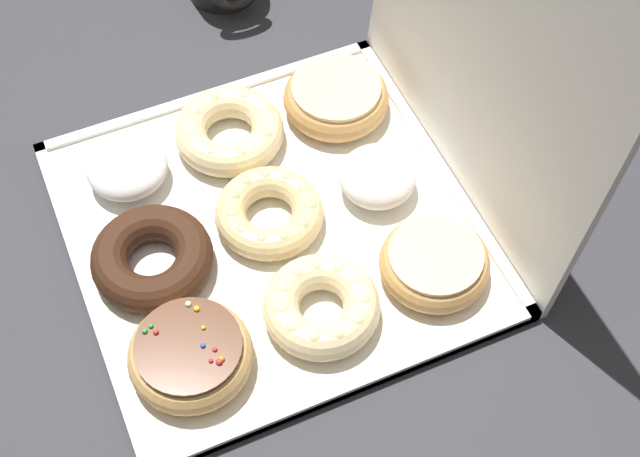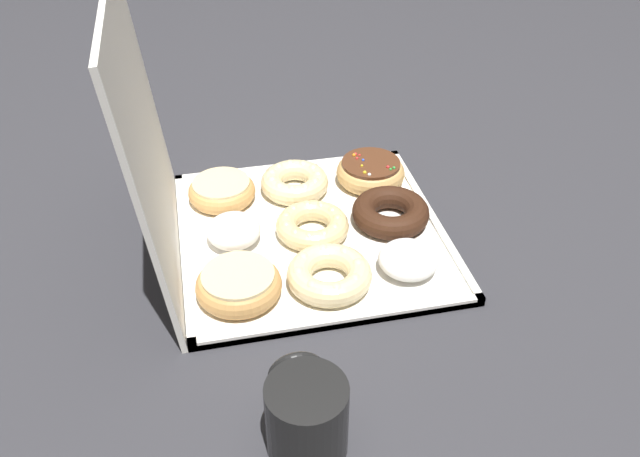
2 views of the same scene
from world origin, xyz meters
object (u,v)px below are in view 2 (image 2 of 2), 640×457
at_px(powdered_filled_donut_0, 408,260).
at_px(cruller_donut_4, 312,225).
at_px(cruller_donut_3, 329,274).
at_px(glazed_ring_donut_8, 222,191).
at_px(powdered_filled_donut_7, 234,231).
at_px(donut_box, 312,234).
at_px(glazed_ring_donut_6, 239,284).
at_px(sprinkle_donut_2, 371,172).
at_px(coffee_mug, 306,415).
at_px(chocolate_cake_ring_donut_1, 390,211).
at_px(cruller_donut_5, 295,182).

distance_m(powdered_filled_donut_0, cruller_donut_4, 0.16).
bearing_deg(powdered_filled_donut_0, cruller_donut_3, 92.68).
height_order(cruller_donut_4, glazed_ring_donut_8, glazed_ring_donut_8).
distance_m(cruller_donut_4, glazed_ring_donut_8, 0.17).
xyz_separation_m(cruller_donut_3, powdered_filled_donut_7, (0.12, 0.12, 0.00)).
xyz_separation_m(donut_box, glazed_ring_donut_6, (-0.12, 0.13, 0.03)).
xyz_separation_m(sprinkle_donut_2, coffee_mug, (-0.48, 0.21, 0.02)).
bearing_deg(powdered_filled_donut_0, glazed_ring_donut_8, 46.12).
bearing_deg(coffee_mug, sprinkle_donut_2, -23.27).
bearing_deg(powdered_filled_donut_0, coffee_mug, 141.38).
bearing_deg(cruller_donut_3, chocolate_cake_ring_donut_1, -45.19).
height_order(powdered_filled_donut_7, glazed_ring_donut_8, powdered_filled_donut_7).
bearing_deg(cruller_donut_5, cruller_donut_3, -179.03).
bearing_deg(glazed_ring_donut_6, powdered_filled_donut_7, -2.86).
bearing_deg(glazed_ring_donut_8, sprinkle_donut_2, -89.99).
height_order(glazed_ring_donut_6, powdered_filled_donut_7, powdered_filled_donut_7).
height_order(donut_box, powdered_filled_donut_7, powdered_filled_donut_7).
bearing_deg(cruller_donut_4, chocolate_cake_ring_donut_1, -85.81).
distance_m(sprinkle_donut_2, cruller_donut_3, 0.27).
relative_size(sprinkle_donut_2, powdered_filled_donut_7, 1.43).
bearing_deg(chocolate_cake_ring_donut_1, powdered_filled_donut_0, 175.28).
xyz_separation_m(donut_box, chocolate_cake_ring_donut_1, (0.00, -0.13, 0.02)).
relative_size(cruller_donut_5, coffee_mug, 1.04).
relative_size(chocolate_cake_ring_donut_1, coffee_mug, 1.11).
distance_m(chocolate_cake_ring_donut_1, cruller_donut_5, 0.17).
height_order(sprinkle_donut_2, glazed_ring_donut_6, sprinkle_donut_2).
height_order(cruller_donut_4, coffee_mug, coffee_mug).
relative_size(donut_box, glazed_ring_donut_6, 3.40).
bearing_deg(cruller_donut_3, cruller_donut_5, 0.97).
bearing_deg(powdered_filled_donut_7, cruller_donut_4, -91.73).
xyz_separation_m(donut_box, powdered_filled_donut_0, (-0.12, -0.12, 0.02)).
height_order(cruller_donut_5, powdered_filled_donut_7, powdered_filled_donut_7).
relative_size(glazed_ring_donut_6, glazed_ring_donut_8, 1.07).
height_order(sprinkle_donut_2, cruller_donut_5, sprinkle_donut_2).
height_order(donut_box, glazed_ring_donut_8, glazed_ring_donut_8).
xyz_separation_m(powdered_filled_donut_0, sprinkle_donut_2, (0.23, -0.01, 0.00)).
distance_m(cruller_donut_4, powdered_filled_donut_7, 0.12).
bearing_deg(coffee_mug, cruller_donut_3, -18.17).
relative_size(chocolate_cake_ring_donut_1, cruller_donut_5, 1.07).
bearing_deg(cruller_donut_3, coffee_mug, 161.83).
bearing_deg(cruller_donut_4, coffee_mug, 167.58).
xyz_separation_m(powdered_filled_donut_0, glazed_ring_donut_6, (-0.00, 0.24, 0.00)).
relative_size(cruller_donut_4, coffee_mug, 1.03).
relative_size(cruller_donut_3, glazed_ring_donut_8, 1.08).
bearing_deg(cruller_donut_5, chocolate_cake_ring_donut_1, -130.61).
bearing_deg(powdered_filled_donut_0, cruller_donut_4, 46.47).
height_order(powdered_filled_donut_0, chocolate_cake_ring_donut_1, powdered_filled_donut_0).
bearing_deg(powdered_filled_donut_7, chocolate_cake_ring_donut_1, -88.66).
xyz_separation_m(sprinkle_donut_2, powdered_filled_donut_7, (-0.12, 0.25, 0.00)).
distance_m(chocolate_cake_ring_donut_1, sprinkle_donut_2, 0.11).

